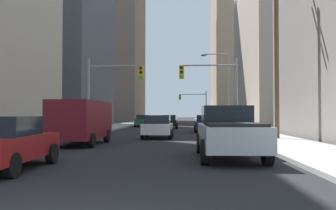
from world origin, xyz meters
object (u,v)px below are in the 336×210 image
Objects in this scene: traffic_signal_near_left at (113,83)px; cargo_van_maroon at (82,120)px; sedan_red at (4,143)px; sedan_navy at (205,124)px; sedan_white at (158,127)px; traffic_signal_far_right at (194,101)px; sedan_green at (143,121)px; sedan_black at (169,122)px; traffic_signal_near_right at (211,82)px; pickup_truck_silver at (229,132)px.

cargo_van_maroon is at bearing -88.02° from traffic_signal_near_left.
sedan_navy is (6.92, 22.09, 0.00)m from sedan_red.
sedan_red is 1.01× the size of sedan_white.
traffic_signal_far_right is (3.52, 44.78, 3.34)m from sedan_white.
traffic_signal_near_left reaches higher than cargo_van_maroon.
sedan_green is (-7.16, 14.03, 0.00)m from sedan_navy.
traffic_signal_near_left and traffic_signal_far_right have the same top height.
traffic_signal_near_left is (-7.49, -3.96, 3.30)m from sedan_navy.
sedan_white is 0.70× the size of traffic_signal_far_right.
sedan_white is 0.99× the size of sedan_green.
traffic_signal_near_right reaches higher than sedan_black.
sedan_green is at bearing -107.38° from traffic_signal_far_right.
sedan_red is (-6.69, -3.16, -0.16)m from pickup_truck_silver.
cargo_van_maroon is 50.78m from traffic_signal_far_right.
pickup_truck_silver is 27.42m from sedan_black.
sedan_green is at bearing 117.03° from sedan_navy.
traffic_signal_near_left reaches higher than sedan_green.
sedan_black is at bearing -58.33° from sedan_green.
sedan_green is 0.71× the size of traffic_signal_far_right.
traffic_signal_near_right reaches higher than cargo_van_maroon.
sedan_navy and sedan_green have the same top height.
sedan_red and sedan_white have the same top height.
traffic_signal_near_right is at bearing -89.55° from traffic_signal_far_right.
traffic_signal_near_left is at bearing 132.86° from sedan_white.
traffic_signal_far_right is at bearing 81.98° from cargo_van_maroon.
sedan_red is 19.77m from traffic_signal_near_right.
cargo_van_maroon is 1.23× the size of sedan_red.
sedan_white is at bearing -89.99° from sedan_black.
sedan_white is at bearing 107.40° from pickup_truck_silver.
sedan_white is 8.91m from sedan_navy.
sedan_white is 22.46m from sedan_green.
sedan_green is 0.71× the size of traffic_signal_near_right.
sedan_white is 1.00× the size of sedan_navy.
traffic_signal_far_right is (3.52, 28.35, 3.34)m from sedan_black.
sedan_black is 0.71× the size of traffic_signal_near_left.
traffic_signal_far_right is at bearing 90.13° from sedan_navy.
sedan_white and sedan_black have the same top height.
sedan_green and sedan_black have the same top height.
traffic_signal_near_left is at bearing 91.98° from cargo_van_maroon.
cargo_van_maroon reaches higher than sedan_navy.
sedan_red is at bearing -107.39° from sedan_navy.
sedan_green is (-0.24, 36.12, 0.00)m from sedan_red.
sedan_white and sedan_navy have the same top height.
pickup_truck_silver is at bearing -37.68° from cargo_van_maroon.
traffic_signal_near_right is at bearing -72.56° from sedan_black.
sedan_red is at bearing -88.38° from cargo_van_maroon.
pickup_truck_silver is 1.28× the size of sedan_navy.
sedan_green is 18.29m from traffic_signal_near_left.
sedan_white is 0.99× the size of sedan_black.
traffic_signal_near_left is at bearing -180.00° from traffic_signal_near_right.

